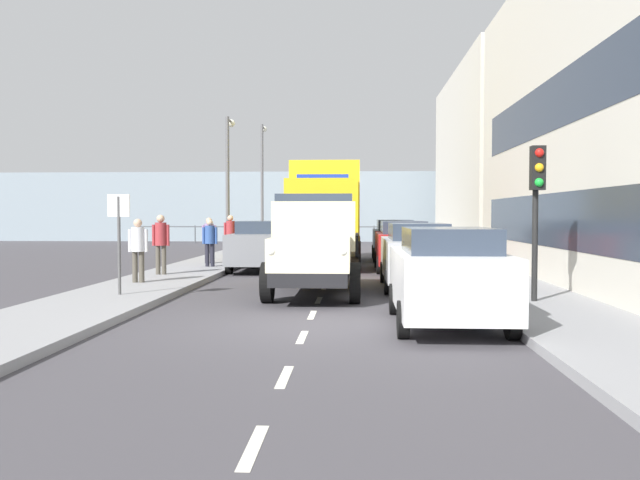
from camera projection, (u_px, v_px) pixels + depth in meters
name	position (u px, v px, depth m)	size (l,w,h in m)	color
ground_plane	(332.00, 271.00, 22.91)	(80.00, 80.00, 0.00)	#423F44
sidewalk_left	(467.00, 269.00, 22.65)	(2.51, 43.45, 0.15)	gray
sidewalk_right	(199.00, 268.00, 23.16)	(2.51, 43.45, 0.15)	gray
road_centreline_markings	(331.00, 271.00, 22.60)	(0.12, 39.99, 0.01)	silver
building_far_block	(525.00, 162.00, 34.59)	(7.50, 15.28, 9.37)	beige
sea_horizon	(345.00, 207.00, 47.48)	(80.00, 0.80, 5.00)	#84939E
seawall_railing	(344.00, 230.00, 43.95)	(28.08, 0.08, 1.20)	#4C5156
truck_vintage_cream	(315.00, 247.00, 15.83)	(2.17, 5.64, 2.43)	black
lorry_cargo_yellow	(327.00, 211.00, 25.27)	(2.58, 8.20, 3.87)	gold
car_white_kerbside_near	(447.00, 275.00, 11.57)	(1.87, 4.09, 1.72)	white
car_silver_kerbside_1	(417.00, 254.00, 17.42)	(1.81, 4.49, 1.72)	#B7BABF
car_red_kerbside_2	(403.00, 245.00, 22.84)	(1.87, 4.25, 1.72)	#B21E1E
car_black_kerbside_3	(394.00, 239.00, 27.95)	(1.83, 4.01, 1.72)	black
car_grey_oppositeside_0	(261.00, 245.00, 22.92)	(1.88, 4.43, 1.72)	slate
pedestrian_near_railing	(138.00, 245.00, 17.51)	(0.53, 0.34, 1.68)	#4C473D
pedestrian_strolling	(161.00, 239.00, 19.84)	(0.53, 0.34, 1.79)	#4C473D
pedestrian_couple_a	(210.00, 239.00, 22.84)	(0.53, 0.34, 1.62)	black
pedestrian_in_dark_coat	(209.00, 236.00, 24.38)	(0.53, 0.34, 1.68)	black
pedestrian_with_bag	(230.00, 233.00, 26.45)	(0.53, 0.34, 1.77)	black
traffic_light_near	(537.00, 189.00, 13.59)	(0.28, 0.41, 3.20)	black
lamp_post_promenade	(228.00, 173.00, 27.48)	(0.32, 1.14, 5.83)	#59595B
lamp_post_far	(262.00, 174.00, 37.57)	(0.32, 1.14, 6.88)	#59595B
street_sign	(119.00, 226.00, 14.83)	(0.50, 0.07, 2.25)	#4C4C4C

